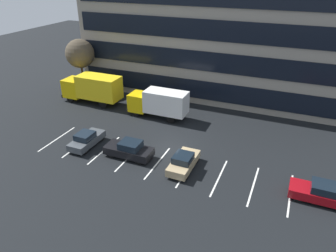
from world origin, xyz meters
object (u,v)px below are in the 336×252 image
Objects in this scene: box_truck_yellow_all at (93,88)px; sedan_tan at (184,162)px; box_truck_yellow at (159,102)px; sedan_charcoal at (87,140)px; bare_tree at (80,54)px; sedan_maroon at (320,193)px; sedan_black at (129,150)px.

sedan_tan is at bearing -30.86° from box_truck_yellow_all.
box_truck_yellow reaches higher than sedan_charcoal.
bare_tree reaches higher than box_truck_yellow.
box_truck_yellow is 0.89× the size of box_truck_yellow_all.
box_truck_yellow_all is 1.92× the size of sedan_charcoal.
sedan_maroon is 32.91m from bare_tree.
sedan_maroon is (26.44, -9.28, -1.31)m from box_truck_yellow_all.
box_truck_yellow_all is 1.76× the size of sedan_black.
box_truck_yellow_all reaches higher than box_truck_yellow.
box_truck_yellow is 1.72× the size of sedan_charcoal.
bare_tree is at bearing 157.80° from sedan_maroon.
sedan_charcoal is (5.70, -9.39, -1.34)m from box_truck_yellow_all.
sedan_tan is 0.57× the size of bare_tree.
box_truck_yellow is 10.81m from sedan_tan.
sedan_tan is at bearing -54.26° from box_truck_yellow.
bare_tree reaches higher than sedan_black.
sedan_tan is 23.48m from bare_tree.
sedan_maroon is 10.76m from sedan_tan.
bare_tree is (-13.14, 3.67, 3.40)m from box_truck_yellow.
sedan_charcoal is at bearing -52.78° from bare_tree.
box_truck_yellow_all is 11.06m from sedan_charcoal.
box_truck_yellow_all is 18.32m from sedan_tan.
box_truck_yellow is 8.98m from sedan_black.
box_truck_yellow is 14.06m from bare_tree.
sedan_charcoal is 16.24m from bare_tree.
sedan_tan is at bearing 0.10° from sedan_charcoal.
sedan_tan is at bearing 1.32° from sedan_black.
sedan_charcoal is at bearing 178.75° from sedan_black.
bare_tree is (-14.19, 12.52, 4.47)m from sedan_black.
box_truck_yellow_all reaches higher than sedan_black.
sedan_black is at bearing -179.26° from sedan_maroon.
sedan_tan is (6.28, -8.73, -1.12)m from box_truck_yellow.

